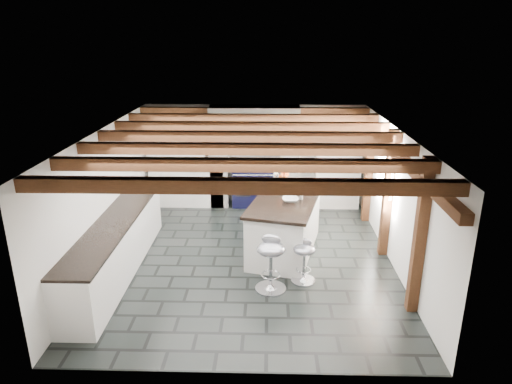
{
  "coord_description": "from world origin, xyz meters",
  "views": [
    {
      "loc": [
        0.31,
        -7.4,
        3.81
      ],
      "look_at": [
        0.1,
        0.4,
        1.1
      ],
      "focal_mm": 32.0,
      "sensor_mm": 36.0,
      "label": 1
    }
  ],
  "objects_px": {
    "kitchen_island": "(285,225)",
    "bar_stool_far": "(271,257)",
    "range_cooker": "(254,186)",
    "bar_stool_near": "(304,256)"
  },
  "relations": [
    {
      "from": "kitchen_island",
      "to": "range_cooker",
      "type": "bearing_deg",
      "value": 118.3
    },
    {
      "from": "kitchen_island",
      "to": "bar_stool_far",
      "type": "bearing_deg",
      "value": -87.06
    },
    {
      "from": "range_cooker",
      "to": "bar_stool_far",
      "type": "height_order",
      "value": "range_cooker"
    },
    {
      "from": "range_cooker",
      "to": "bar_stool_near",
      "type": "height_order",
      "value": "range_cooker"
    },
    {
      "from": "range_cooker",
      "to": "kitchen_island",
      "type": "distance_m",
      "value": 2.49
    },
    {
      "from": "kitchen_island",
      "to": "bar_stool_near",
      "type": "height_order",
      "value": "kitchen_island"
    },
    {
      "from": "kitchen_island",
      "to": "bar_stool_far",
      "type": "distance_m",
      "value": 1.4
    },
    {
      "from": "range_cooker",
      "to": "bar_stool_far",
      "type": "distance_m",
      "value": 3.8
    },
    {
      "from": "bar_stool_near",
      "to": "range_cooker",
      "type": "bearing_deg",
      "value": 119.03
    },
    {
      "from": "kitchen_island",
      "to": "bar_stool_far",
      "type": "xyz_separation_m",
      "value": [
        -0.26,
        -1.37,
        0.04
      ]
    }
  ]
}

